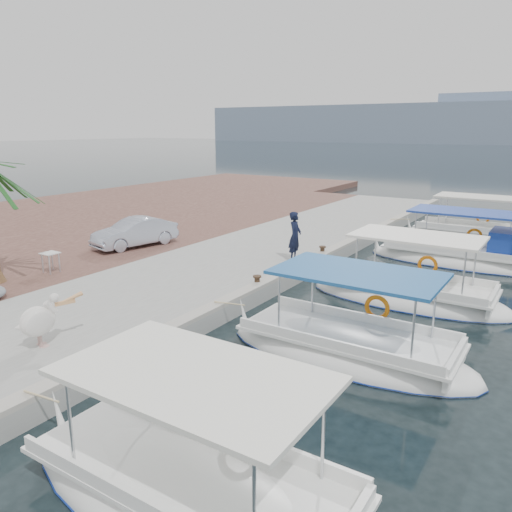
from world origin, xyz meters
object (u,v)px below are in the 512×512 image
(fishing_caique_a, at_px, (190,496))
(parked_car, at_px, (135,232))
(fisherman, at_px, (295,236))
(fishing_caique_c, at_px, (407,297))
(fishing_caique_e, at_px, (471,237))
(fishing_caique_b, at_px, (348,352))
(pelican, at_px, (39,320))
(fishing_caique_d, at_px, (462,259))

(fishing_caique_a, height_order, parked_car, fishing_caique_a)
(fisherman, bearing_deg, parked_car, 93.62)
(parked_car, bearing_deg, fishing_caique_a, -28.47)
(fishing_caique_c, distance_m, fishing_caique_e, 11.11)
(fishing_caique_b, distance_m, fishing_caique_e, 16.05)
(fishing_caique_a, xyz_separation_m, pelican, (-5.96, 1.66, 1.01))
(fishing_caique_a, height_order, fishing_caique_e, same)
(fishing_caique_a, distance_m, parked_car, 15.55)
(fishing_caique_b, bearing_deg, fishing_caique_e, 89.74)
(fishing_caique_c, distance_m, parked_car, 11.82)
(fishing_caique_c, distance_m, fishing_caique_d, 5.93)
(fishing_caique_a, relative_size, fishing_caique_e, 0.96)
(fishing_caique_e, height_order, parked_car, fishing_caique_e)
(fishing_caique_b, height_order, fishing_caique_e, same)
(fishing_caique_a, distance_m, pelican, 6.27)
(fishing_caique_e, xyz_separation_m, parked_car, (-11.79, -11.82, 0.99))
(fishing_caique_d, relative_size, pelican, 4.81)
(fishing_caique_b, xyz_separation_m, fishing_caique_d, (0.63, 10.84, 0.06))
(pelican, relative_size, fisherman, 0.82)
(fishing_caique_d, relative_size, fisherman, 3.95)
(fishing_caique_a, xyz_separation_m, fishing_caique_d, (0.69, 16.86, 0.06))
(pelican, height_order, parked_car, parked_car)
(fishing_caique_c, bearing_deg, fishing_caique_b, -90.54)
(fishing_caique_b, relative_size, parked_car, 1.74)
(fishing_caique_b, bearing_deg, fishing_caique_d, 86.65)
(fishing_caique_a, height_order, fisherman, fisherman)
(fishing_caique_c, bearing_deg, parked_car, -176.55)
(fishing_caique_c, xyz_separation_m, pelican, (-6.06, -9.29, 1.01))
(fishing_caique_d, distance_m, parked_car, 14.04)
(fishing_caique_a, relative_size, parked_car, 1.71)
(fishing_caique_e, relative_size, pelican, 4.23)
(pelican, height_order, fisherman, fisherman)
(fishing_caique_c, bearing_deg, pelican, -123.13)
(fishing_caique_a, relative_size, fishing_caique_d, 0.85)
(fishing_caique_e, distance_m, parked_car, 16.72)
(pelican, xyz_separation_m, parked_car, (-5.70, 8.58, -0.01))
(pelican, xyz_separation_m, fisherman, (1.32, 10.24, 0.33))
(pelican, bearing_deg, fishing_caique_e, 73.38)
(fishing_caique_d, bearing_deg, fishing_caique_b, -93.35)
(fisherman, bearing_deg, fishing_caique_d, -56.79)
(fishing_caique_e, relative_size, fisherman, 3.48)
(fishing_caique_a, relative_size, fishing_caique_c, 0.97)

